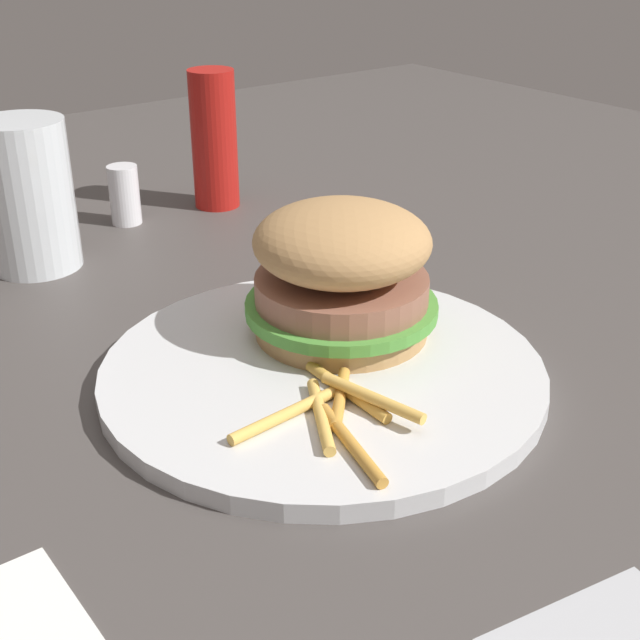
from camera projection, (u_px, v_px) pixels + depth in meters
name	position (u px, v px, depth m)	size (l,w,h in m)	color
ground_plane	(338.00, 374.00, 0.56)	(1.60, 1.60, 0.00)	#47423F
plate	(320.00, 370.00, 0.55)	(0.28, 0.28, 0.01)	silver
sandwich	(342.00, 271.00, 0.57)	(0.13, 0.13, 0.09)	tan
fries_pile	(336.00, 410.00, 0.49)	(0.12, 0.10, 0.01)	#E5B251
drink_glass	(29.00, 201.00, 0.69)	(0.07, 0.07, 0.12)	silver
ketchup_bottle	(214.00, 140.00, 0.83)	(0.04, 0.04, 0.13)	#B21914
salt_shaker	(124.00, 195.00, 0.80)	(0.03, 0.03, 0.06)	white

